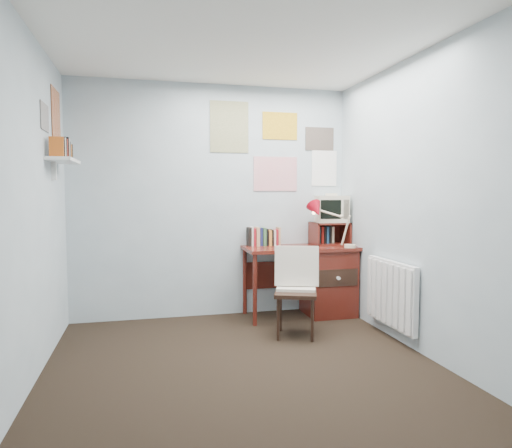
# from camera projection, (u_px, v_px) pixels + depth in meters

# --- Properties ---
(ground) EXTENTS (3.50, 3.50, 0.00)m
(ground) POSITION_uv_depth(u_px,v_px,m) (250.00, 377.00, 3.33)
(ground) COLOR black
(ground) RESTS_ON ground
(back_wall) EXTENTS (3.00, 0.02, 2.50)m
(back_wall) POSITION_uv_depth(u_px,v_px,m) (213.00, 201.00, 4.94)
(back_wall) COLOR #AFBFC8
(back_wall) RESTS_ON ground
(left_wall) EXTENTS (0.02, 3.50, 2.50)m
(left_wall) POSITION_uv_depth(u_px,v_px,m) (19.00, 207.00, 2.88)
(left_wall) COLOR #AFBFC8
(left_wall) RESTS_ON ground
(right_wall) EXTENTS (0.02, 3.50, 2.50)m
(right_wall) POSITION_uv_depth(u_px,v_px,m) (434.00, 204.00, 3.60)
(right_wall) COLOR #AFBFC8
(right_wall) RESTS_ON ground
(ceiling) EXTENTS (3.00, 3.50, 0.02)m
(ceiling) POSITION_uv_depth(u_px,v_px,m) (249.00, 25.00, 3.15)
(ceiling) COLOR white
(ceiling) RESTS_ON back_wall
(desk) EXTENTS (1.20, 0.55, 0.76)m
(desk) POSITION_uv_depth(u_px,v_px,m) (323.00, 278.00, 5.01)
(desk) COLOR #5C1D15
(desk) RESTS_ON ground
(desk_chair) EXTENTS (0.53, 0.52, 0.81)m
(desk_chair) POSITION_uv_depth(u_px,v_px,m) (296.00, 293.00, 4.24)
(desk_chair) COLOR black
(desk_chair) RESTS_ON ground
(desk_lamp) EXTENTS (0.37, 0.34, 0.44)m
(desk_lamp) POSITION_uv_depth(u_px,v_px,m) (350.00, 227.00, 4.81)
(desk_lamp) COLOR #AA0B1C
(desk_lamp) RESTS_ON desk
(tv_riser) EXTENTS (0.40, 0.30, 0.25)m
(tv_riser) POSITION_uv_depth(u_px,v_px,m) (330.00, 233.00, 5.11)
(tv_riser) COLOR #5C1D15
(tv_riser) RESTS_ON desk
(crt_tv) EXTENTS (0.39, 0.37, 0.32)m
(crt_tv) POSITION_uv_depth(u_px,v_px,m) (331.00, 208.00, 5.12)
(crt_tv) COLOR beige
(crt_tv) RESTS_ON tv_riser
(book_row) EXTENTS (0.60, 0.14, 0.22)m
(book_row) POSITION_uv_depth(u_px,v_px,m) (274.00, 235.00, 5.03)
(book_row) COLOR #5C1D15
(book_row) RESTS_ON desk
(radiator) EXTENTS (0.09, 0.80, 0.60)m
(radiator) POSITION_uv_depth(u_px,v_px,m) (391.00, 293.00, 4.18)
(radiator) COLOR white
(radiator) RESTS_ON right_wall
(wall_shelf) EXTENTS (0.20, 0.62, 0.24)m
(wall_shelf) POSITION_uv_depth(u_px,v_px,m) (64.00, 161.00, 3.95)
(wall_shelf) COLOR white
(wall_shelf) RESTS_ON left_wall
(posters_back) EXTENTS (1.20, 0.01, 0.90)m
(posters_back) POSITION_uv_depth(u_px,v_px,m) (276.00, 147.00, 5.06)
(posters_back) COLOR white
(posters_back) RESTS_ON back_wall
(posters_left) EXTENTS (0.01, 0.70, 0.60)m
(posters_left) POSITION_uv_depth(u_px,v_px,m) (51.00, 116.00, 3.90)
(posters_left) COLOR white
(posters_left) RESTS_ON left_wall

